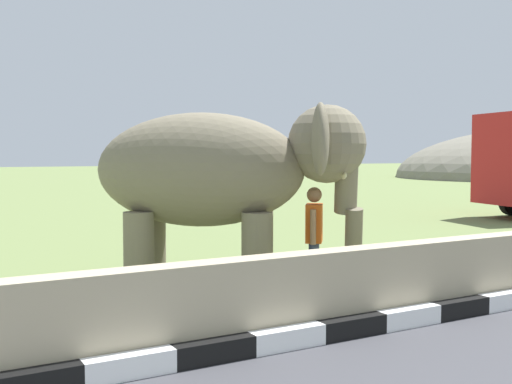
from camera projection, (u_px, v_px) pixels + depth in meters
name	position (u px, v px, depth m)	size (l,w,h in m)	color
barrier_parapet	(210.00, 308.00, 6.71)	(28.00, 0.36, 1.00)	tan
elephant	(226.00, 173.00, 9.30)	(3.95, 3.53, 2.88)	#766D57
person_handler	(314.00, 235.00, 9.46)	(0.47, 0.55, 1.66)	navy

